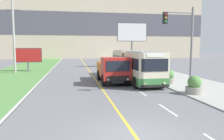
% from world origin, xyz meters
% --- Properties ---
extents(ground_plane, '(300.00, 300.00, 0.00)m').
position_xyz_m(ground_plane, '(0.00, 0.00, 0.00)').
color(ground_plane, slate).
extents(lane_marking_centre, '(2.88, 140.00, 0.01)m').
position_xyz_m(lane_marking_centre, '(0.35, 1.88, 0.00)').
color(lane_marking_centre, gold).
rests_on(lane_marking_centre, ground_plane).
extents(apartment_block_background, '(80.00, 8.04, 20.16)m').
position_xyz_m(apartment_block_background, '(0.00, 63.93, 10.08)').
color(apartment_block_background, '#BCAD93').
rests_on(apartment_block_background, ground_plane).
extents(city_bus, '(2.65, 11.77, 3.07)m').
position_xyz_m(city_bus, '(3.96, 14.10, 1.56)').
color(city_bus, beige).
rests_on(city_bus, ground_plane).
extents(dump_truck, '(2.54, 6.19, 2.52)m').
position_xyz_m(dump_truck, '(1.43, 12.18, 1.27)').
color(dump_truck, black).
rests_on(dump_truck, ground_plane).
extents(car_distant, '(1.80, 4.30, 1.45)m').
position_xyz_m(car_distant, '(4.19, 28.13, 0.69)').
color(car_distant, maroon).
rests_on(car_distant, ground_plane).
extents(utility_pole_far, '(1.80, 0.28, 9.38)m').
position_xyz_m(utility_pole_far, '(-9.91, 22.82, 4.74)').
color(utility_pole_far, '#9E9E99').
rests_on(utility_pole_far, ground_plane).
extents(traffic_light_mast, '(2.28, 0.32, 6.21)m').
position_xyz_m(traffic_light_mast, '(5.39, 6.58, 3.94)').
color(traffic_light_mast, slate).
rests_on(traffic_light_mast, ground_plane).
extents(billboard_large, '(5.11, 0.24, 7.53)m').
position_xyz_m(billboard_large, '(7.58, 28.37, 5.73)').
color(billboard_large, '#59595B').
rests_on(billboard_large, ground_plane).
extents(billboard_small, '(3.80, 0.24, 3.33)m').
position_xyz_m(billboard_small, '(-8.61, 24.66, 2.25)').
color(billboard_small, '#59595B').
rests_on(billboard_small, ground_plane).
extents(planter_round_near, '(1.23, 1.23, 1.32)m').
position_xyz_m(planter_round_near, '(6.30, 6.49, 0.65)').
color(planter_round_near, gray).
rests_on(planter_round_near, sidewalk_right).
extents(planter_round_second, '(1.11, 1.11, 1.27)m').
position_xyz_m(planter_round_second, '(6.40, 10.93, 0.64)').
color(planter_round_second, gray).
rests_on(planter_round_second, sidewalk_right).
extents(planter_round_third, '(1.13, 1.13, 1.30)m').
position_xyz_m(planter_round_third, '(6.32, 15.37, 0.65)').
color(planter_round_third, gray).
rests_on(planter_round_third, sidewalk_right).
extents(planter_round_far, '(1.09, 1.09, 1.24)m').
position_xyz_m(planter_round_far, '(6.41, 19.81, 0.62)').
color(planter_round_far, gray).
rests_on(planter_round_far, sidewalk_right).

